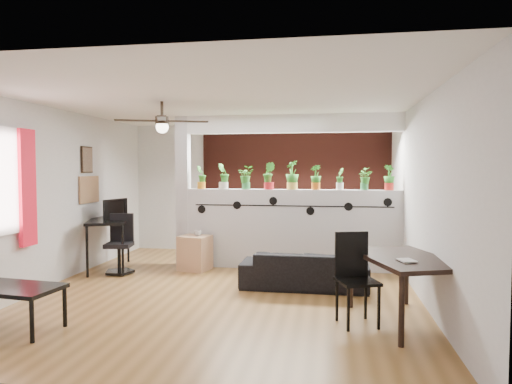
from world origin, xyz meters
name	(u,v)px	position (x,y,z in m)	size (l,w,h in m)	color
room_shell	(226,198)	(0.00, 0.00, 1.30)	(6.30, 7.10, 2.90)	brown
partition_wall	(292,229)	(0.80, 1.50, 0.68)	(3.60, 0.18, 1.35)	#BCBCC1
ceiling_header	(292,124)	(0.80, 1.50, 2.45)	(3.60, 0.18, 0.30)	white
pier_column	(183,192)	(-1.11, 1.50, 1.30)	(0.22, 0.20, 2.60)	#BCBCC1
brick_panel	(298,189)	(0.80, 2.97, 1.30)	(3.90, 0.05, 2.60)	#98382C
vine_decal	(292,206)	(0.80, 1.40, 1.08)	(3.31, 0.01, 0.30)	black
baseboard_heater	(3,300)	(-2.54, -1.20, 0.09)	(0.08, 1.00, 0.18)	silver
corkboard	(89,189)	(-2.58, 0.95, 1.35)	(0.03, 0.60, 0.45)	#8B6343
framed_art	(87,160)	(-2.58, 0.90, 1.85)	(0.03, 0.34, 0.44)	#8C7259
ceiling_fan	(162,123)	(-0.80, -0.30, 2.31)	(1.19, 1.19, 0.43)	black
potted_plant_0	(201,176)	(-0.78, 1.50, 1.56)	(0.26, 0.26, 0.40)	orange
potted_plant_1	(223,175)	(-0.39, 1.50, 1.58)	(0.29, 0.28, 0.44)	silver
potted_plant_2	(246,177)	(0.01, 1.50, 1.56)	(0.22, 0.19, 0.40)	#338D46
potted_plant_3	(269,175)	(0.41, 1.50, 1.59)	(0.26, 0.22, 0.46)	red
potted_plant_4	(292,174)	(0.80, 1.50, 1.61)	(0.29, 0.32, 0.49)	#EBC953
potted_plant_5	(316,177)	(1.20, 1.50, 1.57)	(0.27, 0.26, 0.41)	#CF6018
potted_plant_6	(340,178)	(1.59, 1.50, 1.54)	(0.17, 0.20, 0.36)	white
potted_plant_7	(364,178)	(1.99, 1.50, 1.55)	(0.22, 0.23, 0.37)	#2D7E40
potted_plant_8	(389,177)	(2.38, 1.50, 1.57)	(0.27, 0.26, 0.41)	red
sofa	(304,270)	(1.08, 0.31, 0.25)	(1.71, 0.67, 0.50)	black
cube_shelf	(195,253)	(-0.80, 1.16, 0.29)	(0.47, 0.42, 0.58)	tan
cup	(198,233)	(-0.75, 1.16, 0.62)	(0.12, 0.12, 0.10)	gray
computer_desk	(109,224)	(-2.25, 0.99, 0.77)	(0.99, 1.32, 0.85)	black
monitor	(113,213)	(-2.25, 1.14, 0.94)	(0.05, 0.32, 0.18)	black
office_chair	(120,248)	(-1.93, 0.73, 0.42)	(0.49, 0.49, 0.95)	black
dining_table	(405,264)	(2.25, -0.99, 0.66)	(1.22, 1.54, 0.74)	black
book	(400,261)	(2.15, -1.29, 0.75)	(0.15, 0.21, 0.02)	gray
folding_chair	(354,269)	(1.70, -1.07, 0.59)	(0.52, 0.52, 1.00)	black
coffee_table	(12,291)	(-1.87, -1.91, 0.42)	(1.06, 0.66, 0.47)	black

